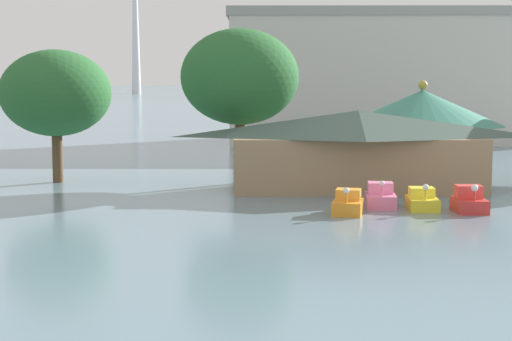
# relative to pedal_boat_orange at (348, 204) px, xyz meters

# --- Properties ---
(pedal_boat_orange) EXTENTS (2.02, 2.69, 1.59)m
(pedal_boat_orange) POSITION_rel_pedal_boat_orange_xyz_m (0.00, 0.00, 0.00)
(pedal_boat_orange) COLOR orange
(pedal_boat_orange) RESTS_ON ground
(pedal_boat_pink) EXTENTS (1.88, 2.69, 1.69)m
(pedal_boat_pink) POSITION_rel_pedal_boat_orange_xyz_m (2.12, 2.18, 0.03)
(pedal_boat_pink) COLOR pink
(pedal_boat_pink) RESTS_ON ground
(pedal_boat_yellow) EXTENTS (1.73, 2.66, 1.60)m
(pedal_boat_yellow) POSITION_rel_pedal_boat_orange_xyz_m (4.37, 1.47, -0.04)
(pedal_boat_yellow) COLOR yellow
(pedal_boat_yellow) RESTS_ON ground
(pedal_boat_red) EXTENTS (1.67, 2.30, 1.67)m
(pedal_boat_red) POSITION_rel_pedal_boat_orange_xyz_m (6.82, 0.63, 0.05)
(pedal_boat_red) COLOR red
(pedal_boat_red) RESTS_ON ground
(boathouse) EXTENTS (17.55, 5.94, 5.32)m
(boathouse) POSITION_rel_pedal_boat_orange_xyz_m (1.62, 9.01, 2.25)
(boathouse) COLOR #9E7F5B
(boathouse) RESTS_ON ground
(green_roof_pavilion) EXTENTS (11.76, 11.76, 7.28)m
(green_roof_pavilion) POSITION_rel_pedal_boat_orange_xyz_m (7.01, 14.94, 3.12)
(green_roof_pavilion) COLOR brown
(green_roof_pavilion) RESTS_ON ground
(shoreline_tree_tall_left) EXTENTS (7.86, 7.86, 9.46)m
(shoreline_tree_tall_left) POSITION_rel_pedal_boat_orange_xyz_m (-19.34, 13.32, 5.82)
(shoreline_tree_tall_left) COLOR brown
(shoreline_tree_tall_left) RESTS_ON ground
(shoreline_tree_mid) EXTENTS (8.26, 8.26, 10.89)m
(shoreline_tree_mid) POSITION_rel_pedal_boat_orange_xyz_m (-6.26, 12.61, 6.97)
(shoreline_tree_mid) COLOR brown
(shoreline_tree_mid) RESTS_ON ground
(background_building_block) EXTENTS (35.22, 14.62, 15.25)m
(background_building_block) POSITION_rel_pedal_boat_orange_xyz_m (9.06, 50.71, 7.10)
(background_building_block) COLOR beige
(background_building_block) RESTS_ON ground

